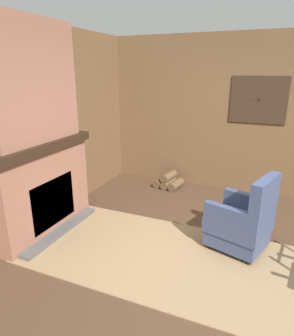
{
  "coord_description": "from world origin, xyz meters",
  "views": [
    {
      "loc": [
        0.36,
        -2.81,
        2.06
      ],
      "look_at": [
        -1.04,
        0.48,
        0.9
      ],
      "focal_mm": 32.0,
      "sensor_mm": 36.0,
      "label": 1
    }
  ],
  "objects_px": {
    "firewood_stack": "(169,181)",
    "oil_lamp_vase": "(4,141)",
    "armchair": "(242,223)",
    "storage_case": "(42,135)"
  },
  "relations": [
    {
      "from": "armchair",
      "to": "oil_lamp_vase",
      "type": "relative_size",
      "value": 3.3
    },
    {
      "from": "storage_case",
      "to": "armchair",
      "type": "bearing_deg",
      "value": 9.0
    },
    {
      "from": "armchair",
      "to": "storage_case",
      "type": "distance_m",
      "value": 2.71
    },
    {
      "from": "firewood_stack",
      "to": "storage_case",
      "type": "relative_size",
      "value": 2.27
    },
    {
      "from": "oil_lamp_vase",
      "to": "storage_case",
      "type": "bearing_deg",
      "value": 89.99
    },
    {
      "from": "armchair",
      "to": "firewood_stack",
      "type": "xyz_separation_m",
      "value": [
        -1.47,
        1.59,
        -0.25
      ]
    },
    {
      "from": "armchair",
      "to": "storage_case",
      "type": "height_order",
      "value": "storage_case"
    },
    {
      "from": "firewood_stack",
      "to": "oil_lamp_vase",
      "type": "distance_m",
      "value": 3.05
    },
    {
      "from": "firewood_stack",
      "to": "oil_lamp_vase",
      "type": "height_order",
      "value": "oil_lamp_vase"
    },
    {
      "from": "armchair",
      "to": "storage_case",
      "type": "relative_size",
      "value": 4.28
    }
  ]
}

